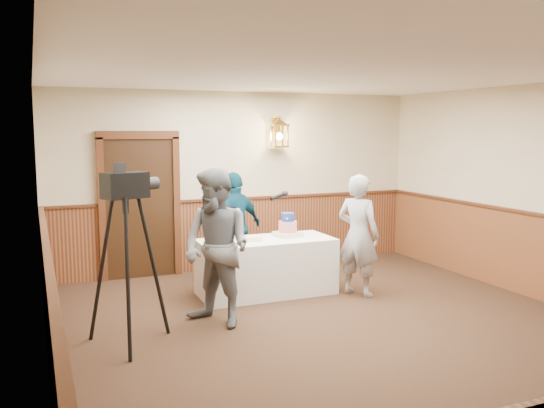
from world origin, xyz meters
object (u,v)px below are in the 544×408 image
Objects in this scene: display_table at (266,267)px; assistant_p at (235,227)px; sheet_cake_green at (217,238)px; tv_camera_rig at (128,269)px; sheet_cake_yellow at (249,239)px; tiered_cake at (288,227)px; interviewer at (217,248)px; baker at (358,235)px.

assistant_p reaches higher than display_table.
sheet_cake_green is 1.91m from tv_camera_rig.
assistant_p is (0.08, 0.80, 0.02)m from sheet_cake_yellow.
tv_camera_rig reaches higher than assistant_p.
assistant_p reaches higher than tiered_cake.
sheet_cake_green is at bearing 166.07° from display_table.
sheet_cake_yellow is 0.16× the size of interviewer.
assistant_p reaches higher than sheet_cake_yellow.
tv_camera_rig is at bearing -146.53° from sheet_cake_yellow.
tv_camera_rig is (-2.35, -1.25, -0.08)m from tiered_cake.
tv_camera_rig is at bearing -151.97° from tiered_cake.
sheet_cake_yellow is 1.45m from baker.
tv_camera_rig is at bearing -108.82° from interviewer.
sheet_cake_green is 0.77m from assistant_p.
assistant_p is at bearing 13.57° from baker.
sheet_cake_yellow is at bearing -175.18° from display_table.
interviewer reaches higher than assistant_p.
display_table is 0.90m from assistant_p.
sheet_cake_yellow is 0.16× the size of tv_camera_rig.
baker is at bearing 70.30° from interviewer.
interviewer is at bearing -128.06° from sheet_cake_yellow.
sheet_cake_yellow is 0.18× the size of assistant_p.
assistant_p is (-0.17, 0.78, 0.43)m from display_table.
sheet_cake_green is 0.18× the size of assistant_p.
sheet_cake_yellow is at bearing -25.02° from sheet_cake_green.
interviewer is (-0.34, -1.11, 0.11)m from sheet_cake_green.
assistant_p is 0.90× the size of tv_camera_rig.
tv_camera_rig is at bearing 70.83° from baker.
assistant_p is at bearing 123.55° from interviewer.
interviewer is at bearing 70.54° from baker.
sheet_cake_yellow is (-0.25, -0.02, 0.41)m from display_table.
tiered_cake reaches higher than sheet_cake_yellow.
interviewer is 2.14m from baker.
sheet_cake_yellow is 2.09m from tv_camera_rig.
tv_camera_rig is (-1.36, -1.33, 0.02)m from sheet_cake_green.
display_table is 0.48m from sheet_cake_yellow.
baker is (1.75, -0.68, 0.03)m from sheet_cake_green.
sheet_cake_green is at bearing 37.69° from baker.
tiered_cake is 1.32× the size of sheet_cake_green.
assistant_p is at bearing 25.60° from tv_camera_rig.
tiered_cake is 0.21× the size of tv_camera_rig.
interviewer is 1.91m from assistant_p.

